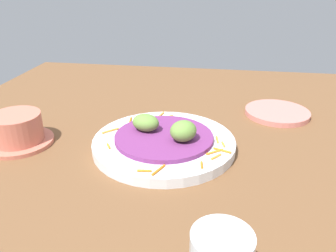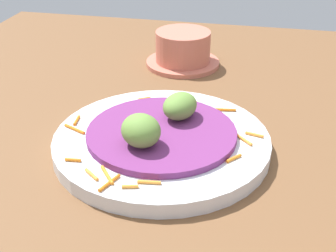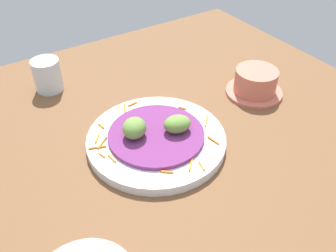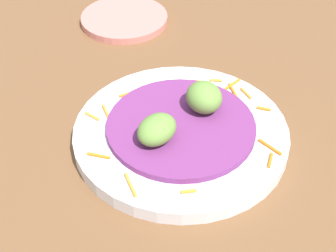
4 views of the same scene
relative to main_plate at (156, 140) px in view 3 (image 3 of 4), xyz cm
name	(u,v)px [view 3 (image 3 of 4)]	position (x,y,z in cm)	size (l,w,h in cm)	color
table_surface	(176,160)	(-5.38, -1.25, -1.97)	(110.00, 110.00, 2.00)	brown
main_plate	(156,140)	(0.00, 0.00, 0.00)	(27.99, 27.99, 1.94)	silver
cabbage_bed	(156,135)	(0.00, 0.00, 1.40)	(19.31, 19.31, 0.86)	#702D6B
carrot_garnish	(146,138)	(0.49, 2.01, 1.17)	(26.12, 25.94, 0.40)	orange
guac_scoop_left	(134,128)	(1.61, 3.95, 3.80)	(4.63, 5.20, 3.93)	olive
guac_scoop_center	(177,124)	(-1.61, -3.95, 3.52)	(5.53, 4.26, 3.38)	olive
terracotta_bowl	(255,83)	(2.75, -29.36, 1.95)	(13.52, 13.52, 6.38)	#C66B56
water_glass	(47,75)	(31.42, 11.29, 2.97)	(6.65, 6.65, 7.89)	silver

